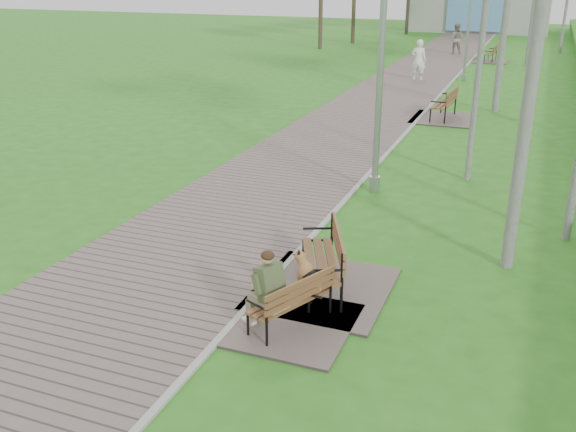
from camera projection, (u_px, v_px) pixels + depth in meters
name	position (u px, v px, depth m)	size (l,w,h in m)	color
walkway	(382.00, 101.00, 23.00)	(3.50, 67.00, 0.04)	#70615A
kerb	(431.00, 105.00, 22.41)	(0.10, 67.00, 0.05)	#999993
building_north	(480.00, 3.00, 47.79)	(10.00, 5.20, 4.00)	#9E9E99
bench_main	(287.00, 302.00, 8.51)	(1.54, 1.71, 1.34)	#70615A
bench_second	(321.00, 276.00, 9.56)	(1.93, 2.14, 1.18)	#70615A
bench_third	(443.00, 112.00, 20.32)	(1.93, 2.14, 1.18)	#70615A
bench_far	(490.00, 58.00, 32.71)	(1.65, 1.83, 1.01)	#70615A
lamp_post_second	(381.00, 61.00, 12.84)	(0.23, 0.23, 5.91)	#919499
lamp_post_third	(468.00, 29.00, 26.58)	(0.18, 0.18, 4.53)	#919499
pedestrian_near	(419.00, 60.00, 27.09)	(0.62, 0.41, 1.71)	white
pedestrian_far	(456.00, 39.00, 35.35)	(0.80, 0.62, 1.64)	gray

